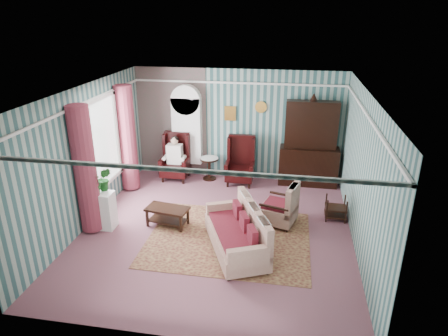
% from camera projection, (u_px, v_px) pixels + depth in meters
% --- Properties ---
extents(floor, '(6.00, 6.00, 0.00)m').
position_uv_depth(floor, '(217.00, 230.00, 8.36)').
color(floor, '#804A55').
rests_on(floor, ground).
extents(room_shell, '(5.53, 6.02, 2.91)m').
position_uv_depth(room_shell, '(187.00, 134.00, 7.87)').
color(room_shell, '#335D5C').
rests_on(room_shell, ground).
extents(bookcase, '(0.80, 0.28, 2.24)m').
position_uv_depth(bookcase, '(187.00, 136.00, 10.75)').
color(bookcase, white).
rests_on(bookcase, floor).
extents(dresser_hutch, '(1.50, 0.56, 2.36)m').
position_uv_depth(dresser_hutch, '(310.00, 141.00, 10.11)').
color(dresser_hutch, black).
rests_on(dresser_hutch, floor).
extents(wingback_left, '(0.76, 0.80, 1.25)m').
position_uv_depth(wingback_left, '(175.00, 157.00, 10.62)').
color(wingback_left, black).
rests_on(wingback_left, floor).
extents(wingback_right, '(0.76, 0.80, 1.25)m').
position_uv_depth(wingback_right, '(240.00, 161.00, 10.34)').
color(wingback_right, black).
rests_on(wingback_right, floor).
extents(seated_woman, '(0.44, 0.40, 1.18)m').
position_uv_depth(seated_woman, '(175.00, 158.00, 10.63)').
color(seated_woman, silver).
rests_on(seated_woman, floor).
extents(round_side_table, '(0.50, 0.50, 0.60)m').
position_uv_depth(round_side_table, '(209.00, 169.00, 10.74)').
color(round_side_table, black).
rests_on(round_side_table, floor).
extents(nest_table, '(0.45, 0.38, 0.54)m').
position_uv_depth(nest_table, '(336.00, 208.00, 8.69)').
color(nest_table, black).
rests_on(nest_table, floor).
extents(plant_stand, '(0.55, 0.35, 0.80)m').
position_uv_depth(plant_stand, '(101.00, 210.00, 8.32)').
color(plant_stand, silver).
rests_on(plant_stand, floor).
extents(rug, '(3.20, 2.60, 0.01)m').
position_uv_depth(rug, '(229.00, 238.00, 8.04)').
color(rug, '#4E1A1A').
rests_on(rug, floor).
extents(sofa, '(1.59, 2.08, 1.13)m').
position_uv_depth(sofa, '(236.00, 225.00, 7.40)').
color(sofa, '#B4A48B').
rests_on(sofa, floor).
extents(floral_armchair, '(0.96, 0.96, 1.05)m').
position_uv_depth(floral_armchair, '(279.00, 201.00, 8.42)').
color(floral_armchair, beige).
rests_on(floral_armchair, floor).
extents(coffee_table, '(0.94, 0.59, 0.41)m').
position_uv_depth(coffee_table, '(168.00, 217.00, 8.46)').
color(coffee_table, black).
rests_on(coffee_table, floor).
extents(potted_plant_a, '(0.45, 0.39, 0.47)m').
position_uv_depth(potted_plant_a, '(95.00, 183.00, 8.04)').
color(potted_plant_a, '#224816').
rests_on(potted_plant_a, plant_stand).
extents(potted_plant_b, '(0.32, 0.28, 0.51)m').
position_uv_depth(potted_plant_b, '(104.00, 179.00, 8.19)').
color(potted_plant_b, '#1B561B').
rests_on(potted_plant_b, plant_stand).
extents(potted_plant_c, '(0.23, 0.23, 0.35)m').
position_uv_depth(potted_plant_c, '(95.00, 184.00, 8.16)').
color(potted_plant_c, '#2B5A1C').
rests_on(potted_plant_c, plant_stand).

